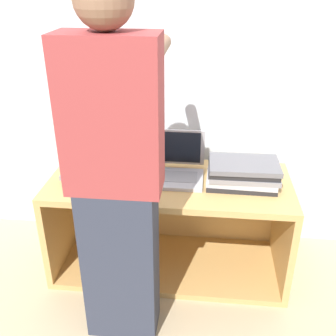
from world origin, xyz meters
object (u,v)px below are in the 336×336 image
laptop_stack_left (99,166)px  laptop_stack_right (243,173)px  laptop_open (171,168)px  person (116,180)px

laptop_stack_left → laptop_stack_right: size_ratio=1.00×
laptop_stack_left → laptop_open: bearing=7.1°
laptop_stack_left → laptop_stack_right: (0.80, -0.00, 0.00)m
laptop_open → laptop_stack_right: bearing=-7.3°
laptop_stack_right → person: (-0.58, -0.47, 0.18)m
laptop_open → laptop_stack_left: (-0.40, -0.05, 0.01)m
laptop_stack_left → laptop_stack_right: same height
laptop_stack_left → person: (0.21, -0.47, 0.18)m
laptop_stack_right → laptop_open: bearing=172.7°
laptop_open → laptop_stack_left: 0.40m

